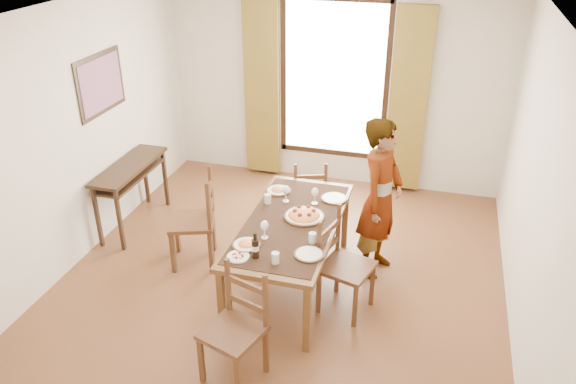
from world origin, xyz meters
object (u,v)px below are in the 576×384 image
(console_table, at_px, (130,174))
(man, at_px, (380,199))
(dining_table, at_px, (291,227))
(pasta_platter, at_px, (304,213))

(console_table, xyz_separation_m, man, (2.94, -0.14, 0.17))
(dining_table, bearing_deg, man, 32.73)
(console_table, relative_size, pasta_platter, 3.00)
(pasta_platter, bearing_deg, dining_table, -136.87)
(console_table, height_order, man, man)
(dining_table, distance_m, pasta_platter, 0.19)
(console_table, bearing_deg, man, -2.81)
(console_table, distance_m, dining_table, 2.24)
(man, xyz_separation_m, pasta_platter, (-0.69, -0.41, -0.05))
(dining_table, height_order, man, man)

